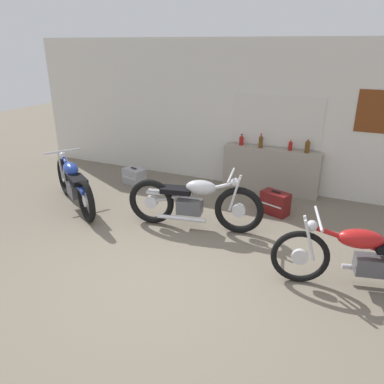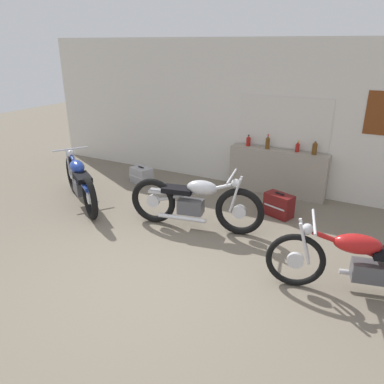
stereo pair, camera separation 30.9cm
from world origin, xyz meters
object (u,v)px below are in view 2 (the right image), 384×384
motorcycle_blue (80,181)px  hard_case_silver (141,175)px  bottle_center (298,147)px  bottle_right_center (315,148)px  motorcycle_red (366,263)px  bottle_leftmost (248,141)px  hard_case_darkred (279,205)px  bottle_left_center (268,142)px  motorcycle_silver (195,202)px

motorcycle_blue → hard_case_silver: (0.31, 1.40, -0.26)m
bottle_center → motorcycle_blue: 3.94m
bottle_right_center → motorcycle_blue: size_ratio=0.15×
motorcycle_red → bottle_right_center: bearing=113.5°
bottle_leftmost → bottle_center: 0.93m
motorcycle_red → hard_case_darkred: (-1.43, 1.63, -0.24)m
bottle_left_center → bottle_right_center: bearing=1.3°
bottle_left_center → bottle_center: size_ratio=1.35×
bottle_left_center → hard_case_silver: size_ratio=0.56×
motorcycle_blue → bottle_left_center: bearing=38.2°
motorcycle_silver → hard_case_silver: bearing=146.3°
motorcycle_blue → hard_case_darkred: bearing=19.7°
motorcycle_silver → motorcycle_red: 2.53m
motorcycle_blue → hard_case_darkred: 3.46m
motorcycle_blue → motorcycle_silver: bearing=3.1°
bottle_leftmost → motorcycle_red: size_ratio=0.10×
motorcycle_red → hard_case_silver: (-4.38, 1.87, -0.27)m
bottle_center → hard_case_silver: bottle_center is taller
bottle_right_center → motorcycle_silver: (-1.33, -2.02, -0.54)m
hard_case_silver → motorcycle_silver: bearing=-33.7°
bottle_center → hard_case_darkred: (0.01, -1.01, -0.75)m
motorcycle_silver → hard_case_darkred: 1.48m
motorcycle_blue → hard_case_silver: bearing=77.7°
motorcycle_silver → hard_case_silver: 2.32m
bottle_center → bottle_left_center: bearing=-174.8°
hard_case_silver → hard_case_darkred: size_ratio=0.94×
bottle_leftmost → bottle_right_center: 1.24m
bottle_leftmost → hard_case_silver: bottle_leftmost is taller
hard_case_silver → motorcycle_red: bearing=-23.1°
bottle_leftmost → motorcycle_silver: size_ratio=0.10×
hard_case_silver → hard_case_darkred: 2.96m
bottle_left_center → hard_case_silver: 2.63m
hard_case_darkred → motorcycle_red: bearing=-48.7°
bottle_left_center → motorcycle_red: bottle_left_center is taller
bottle_center → hard_case_silver: 3.14m
bottle_leftmost → motorcycle_blue: bottle_leftmost is taller
bottle_center → motorcycle_blue: bearing=-146.2°
motorcycle_red → motorcycle_blue: (-4.69, 0.47, -0.01)m
bottle_leftmost → bottle_left_center: 0.39m
bottle_right_center → motorcycle_red: bearing=-66.5°
bottle_leftmost → hard_case_darkred: size_ratio=0.41×
bottle_center → motorcycle_red: bottle_center is taller
motorcycle_red → motorcycle_silver: bearing=166.5°
bottle_center → hard_case_darkred: bottle_center is taller
hard_case_silver → hard_case_darkred: bearing=-4.6°
bottle_leftmost → bottle_center: bearing=0.7°
bottle_left_center → hard_case_darkred: (0.55, -0.96, -0.78)m
motorcycle_red → bottle_left_center: bearing=127.5°
bottle_center → bottle_right_center: bearing=-5.7°
bottle_center → motorcycle_red: 3.06m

